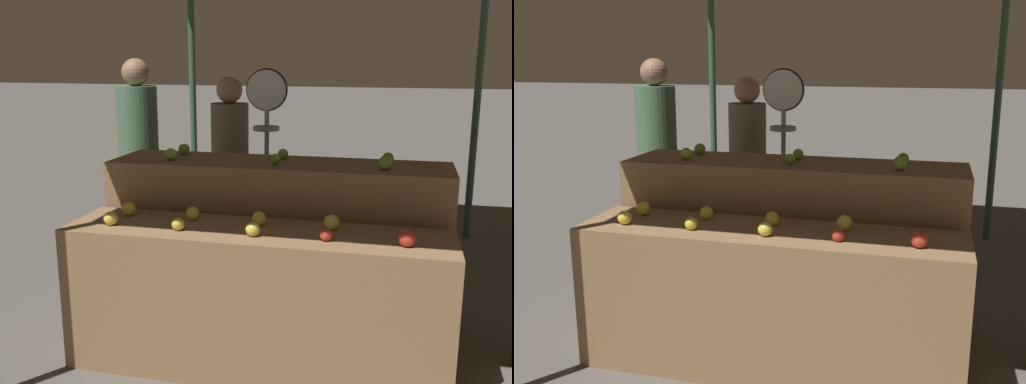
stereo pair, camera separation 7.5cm
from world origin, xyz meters
TOP-DOWN VIEW (x-y plane):
  - ground_plane at (0.00, 0.00)m, footprint 60.00×60.00m
  - display_counter_front at (0.00, 0.00)m, footprint 2.21×0.55m
  - display_counter_back at (0.00, 0.60)m, footprint 2.21×0.55m
  - apple_front_0 at (-0.84, -0.11)m, footprint 0.08×0.08m
  - apple_front_1 at (-0.43, -0.11)m, footprint 0.07×0.07m
  - apple_front_2 at (0.01, -0.11)m, footprint 0.08×0.08m
  - apple_front_3 at (0.41, -0.10)m, footprint 0.07×0.07m
  - apple_front_4 at (0.83, -0.10)m, footprint 0.09×0.09m
  - apple_front_5 at (-0.83, 0.11)m, footprint 0.09×0.09m
  - apple_front_6 at (-0.42, 0.12)m, footprint 0.08×0.08m
  - apple_front_7 at (-0.01, 0.10)m, footprint 0.08×0.08m
  - apple_front_8 at (0.41, 0.11)m, footprint 0.09×0.09m
  - apple_back_0 at (-0.70, 0.50)m, footprint 0.08×0.08m
  - apple_back_1 at (0.00, 0.50)m, footprint 0.07×0.07m
  - apple_back_2 at (0.69, 0.49)m, footprint 0.09×0.09m
  - apple_back_3 at (-0.69, 0.71)m, footprint 0.08×0.08m
  - apple_back_4 at (0.01, 0.71)m, footprint 0.07×0.07m
  - apple_back_5 at (0.69, 0.71)m, footprint 0.07×0.07m
  - produce_scale at (-0.23, 1.26)m, footprint 0.32×0.20m
  - person_vendor_at_scale at (-0.63, 1.62)m, footprint 0.33×0.33m
  - person_customer_left at (-1.48, 1.66)m, footprint 0.42×0.42m

SIDE VIEW (x-z plane):
  - ground_plane at x=0.00m, z-range 0.00..0.00m
  - display_counter_front at x=0.00m, z-range 0.00..0.86m
  - display_counter_back at x=0.00m, z-range 0.00..1.15m
  - apple_front_3 at x=0.41m, z-range 0.86..0.93m
  - apple_front_1 at x=-0.43m, z-range 0.86..0.93m
  - apple_front_6 at x=-0.42m, z-range 0.86..0.94m
  - apple_front_2 at x=0.01m, z-range 0.86..0.94m
  - apple_front_0 at x=-0.84m, z-range 0.86..0.94m
  - apple_front_7 at x=-0.01m, z-range 0.86..0.94m
  - apple_front_5 at x=-0.83m, z-range 0.86..0.95m
  - apple_front_4 at x=0.83m, z-range 0.86..0.95m
  - apple_front_8 at x=0.41m, z-range 0.86..0.95m
  - person_vendor_at_scale at x=-0.63m, z-range 0.14..1.79m
  - person_customer_left at x=-1.48m, z-range 0.15..1.94m
  - apple_back_1 at x=0.00m, z-range 1.15..1.22m
  - apple_back_4 at x=0.01m, z-range 1.15..1.22m
  - apple_back_5 at x=0.69m, z-range 1.15..1.22m
  - apple_back_3 at x=-0.69m, z-range 1.15..1.23m
  - apple_back_0 at x=-0.70m, z-range 1.15..1.23m
  - apple_back_2 at x=0.69m, z-range 1.15..1.23m
  - produce_scale at x=-0.23m, z-range 0.41..2.14m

